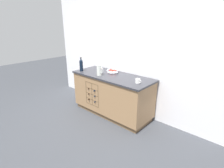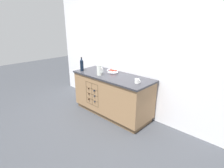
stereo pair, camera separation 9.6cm
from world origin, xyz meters
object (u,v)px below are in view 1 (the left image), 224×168
at_px(fruit_bowl, 112,71).
at_px(white_pitcher, 99,70).
at_px(ceramic_mug, 138,81).
at_px(standing_wine_bottle, 81,65).

relative_size(fruit_bowl, white_pitcher, 1.17).
relative_size(fruit_bowl, ceramic_mug, 2.18).
relative_size(fruit_bowl, standing_wine_bottle, 0.83).
relative_size(white_pitcher, standing_wine_bottle, 0.70).
distance_m(ceramic_mug, standing_wine_bottle, 1.44).
relative_size(white_pitcher, ceramic_mug, 1.86).
bearing_deg(ceramic_mug, fruit_bowl, 164.91).
xyz_separation_m(white_pitcher, ceramic_mug, (0.88, 0.11, -0.07)).
distance_m(white_pitcher, ceramic_mug, 0.89).
bearing_deg(ceramic_mug, white_pitcher, -172.87).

